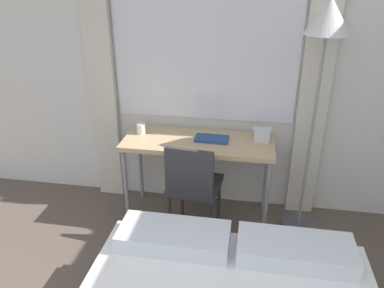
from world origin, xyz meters
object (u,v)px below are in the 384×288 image
(desk_chair, at_px, (193,183))
(standing_lamp, at_px, (325,44))
(book, at_px, (212,139))
(telephone, at_px, (262,134))
(mug, at_px, (141,129))
(desk, at_px, (198,148))

(desk_chair, bearing_deg, standing_lamp, 22.88)
(book, bearing_deg, standing_lamp, -1.51)
(standing_lamp, relative_size, telephone, 11.72)
(standing_lamp, bearing_deg, book, 178.49)
(telephone, xyz_separation_m, book, (-0.41, -0.08, -0.03))
(desk_chair, relative_size, telephone, 5.28)
(desk_chair, distance_m, mug, 0.68)
(telephone, distance_m, book, 0.42)
(desk, distance_m, mug, 0.53)
(telephone, bearing_deg, desk, -168.51)
(standing_lamp, xyz_separation_m, mug, (-1.42, 0.06, -0.78))
(desk_chair, bearing_deg, desk, 96.28)
(desk, height_order, telephone, telephone)
(desk, xyz_separation_m, mug, (-0.51, 0.06, 0.11))
(desk_chair, distance_m, standing_lamp, 1.44)
(standing_lamp, distance_m, book, 1.13)
(desk, xyz_separation_m, book, (0.11, 0.02, 0.08))
(standing_lamp, height_order, book, standing_lamp)
(desk, height_order, desk_chair, desk_chair)
(desk_chair, xyz_separation_m, telephone, (0.52, 0.38, 0.31))
(book, bearing_deg, desk_chair, -110.57)
(telephone, bearing_deg, desk_chair, -144.28)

